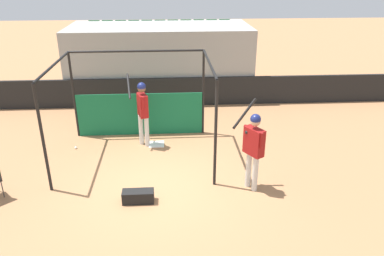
{
  "coord_description": "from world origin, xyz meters",
  "views": [
    {
      "loc": [
        0.31,
        -7.66,
        4.87
      ],
      "look_at": [
        0.87,
        1.06,
        1.05
      ],
      "focal_mm": 35.0,
      "sensor_mm": 36.0,
      "label": 1
    }
  ],
  "objects": [
    {
      "name": "home_plate",
      "position": [
        -0.1,
        2.32,
        0.01
      ],
      "size": [
        0.44,
        0.44,
        0.02
      ],
      "color": "white",
      "rests_on": "ground"
    },
    {
      "name": "batting_cage",
      "position": [
        -0.59,
        2.61,
        1.12
      ],
      "size": [
        3.93,
        3.13,
        2.64
      ],
      "color": "black",
      "rests_on": "ground"
    },
    {
      "name": "baseball",
      "position": [
        -2.42,
        2.18,
        0.04
      ],
      "size": [
        0.07,
        0.07,
        0.07
      ],
      "color": "white",
      "rests_on": "ground"
    },
    {
      "name": "ground_plane",
      "position": [
        0.0,
        0.0,
        0.0
      ],
      "size": [
        60.0,
        60.0,
        0.0
      ],
      "primitive_type": "plane",
      "color": "#A8754C"
    },
    {
      "name": "player_waiting",
      "position": [
        2.18,
        -0.18,
        1.16
      ],
      "size": [
        0.68,
        0.67,
        2.14
      ],
      "rotation": [
        0.0,
        0.0,
        2.11
      ],
      "color": "silver",
      "rests_on": "ground"
    },
    {
      "name": "equipment_bag",
      "position": [
        -0.44,
        -0.59,
        0.14
      ],
      "size": [
        0.7,
        0.28,
        0.28
      ],
      "color": "black",
      "rests_on": "ground"
    },
    {
      "name": "bleacher_section",
      "position": [
        0.0,
        7.32,
        1.37
      ],
      "size": [
        7.05,
        3.2,
        2.74
      ],
      "color": "#9E9E99",
      "rests_on": "ground"
    },
    {
      "name": "outfield_wall",
      "position": [
        0.0,
        5.66,
        0.53
      ],
      "size": [
        24.0,
        0.12,
        1.06
      ],
      "color": "black",
      "rests_on": "ground"
    },
    {
      "name": "player_batter",
      "position": [
        -0.46,
        2.32,
        1.17
      ],
      "size": [
        0.62,
        0.79,
        2.03
      ],
      "rotation": [
        0.0,
        0.0,
        1.89
      ],
      "color": "silver",
      "rests_on": "ground"
    }
  ]
}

